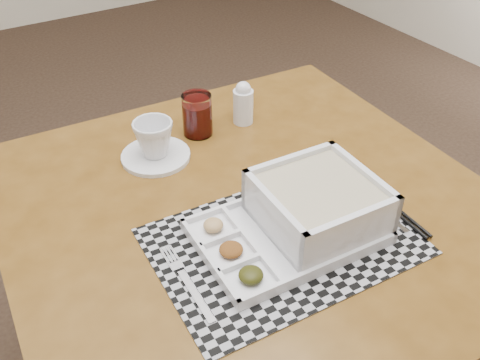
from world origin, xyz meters
name	(u,v)px	position (x,y,z in m)	size (l,w,h in m)	color
floor	(90,293)	(0.00, 0.00, 0.00)	(5.00, 5.00, 0.00)	black
dining_table	(251,230)	(0.24, -0.58, 0.62)	(0.96, 0.96, 0.69)	#4E300E
placemat	(283,241)	(0.23, -0.70, 0.69)	(0.45, 0.32, 0.00)	#98989F
serving_tray	(310,212)	(0.29, -0.70, 0.73)	(0.33, 0.24, 0.10)	silver
fork	(186,281)	(0.04, -0.70, 0.69)	(0.03, 0.19, 0.00)	silver
spoon	(359,191)	(0.44, -0.67, 0.69)	(0.04, 0.18, 0.01)	silver
chopsticks	(384,200)	(0.46, -0.72, 0.70)	(0.03, 0.24, 0.01)	black
saucer	(156,156)	(0.15, -0.34, 0.69)	(0.15, 0.15, 0.01)	silver
cup	(154,139)	(0.15, -0.34, 0.74)	(0.09, 0.09, 0.08)	silver
juice_glass	(197,116)	(0.28, -0.30, 0.73)	(0.07, 0.07, 0.10)	white
creamer_bottle	(243,103)	(0.39, -0.31, 0.74)	(0.05, 0.05, 0.11)	silver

